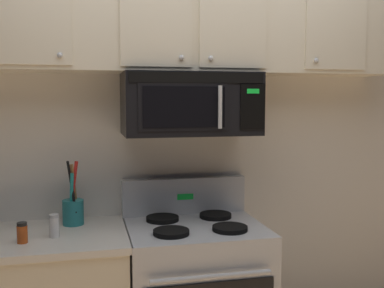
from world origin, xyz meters
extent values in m
cube|color=silver|center=(0.00, 0.79, 1.35)|extent=(5.20, 0.10, 2.70)
cylinder|color=#B7BABF|center=(0.00, 0.06, 0.74)|extent=(0.61, 0.03, 0.03)
cube|color=#B7BABF|center=(0.00, 0.70, 1.01)|extent=(0.76, 0.07, 0.22)
cube|color=#19D83F|center=(0.00, 0.67, 1.01)|extent=(0.10, 0.00, 0.04)
cylinder|color=black|center=(-0.16, 0.28, 0.91)|extent=(0.19, 0.19, 0.02)
cylinder|color=black|center=(0.16, 0.28, 0.91)|extent=(0.19, 0.19, 0.02)
cylinder|color=black|center=(-0.16, 0.56, 0.91)|extent=(0.19, 0.19, 0.02)
cylinder|color=black|center=(0.16, 0.56, 0.91)|extent=(0.19, 0.19, 0.02)
cube|color=black|center=(0.00, 0.54, 1.57)|extent=(0.76, 0.39, 0.35)
cube|color=black|center=(0.00, 0.35, 1.72)|extent=(0.73, 0.01, 0.06)
cube|color=black|center=(-0.07, 0.35, 1.56)|extent=(0.49, 0.01, 0.25)
cube|color=black|center=(-0.08, 0.34, 1.56)|extent=(0.44, 0.01, 0.22)
cube|color=black|center=(0.30, 0.35, 1.56)|extent=(0.14, 0.01, 0.25)
cube|color=#19D83F|center=(0.30, 0.34, 1.65)|extent=(0.07, 0.00, 0.03)
cylinder|color=#B7BABF|center=(0.11, 0.32, 1.56)|extent=(0.02, 0.02, 0.23)
cube|color=beige|center=(0.00, 0.57, 2.02)|extent=(2.50, 0.33, 0.55)
cube|color=beige|center=(-0.83, 0.40, 2.02)|extent=(0.38, 0.01, 0.51)
sphere|color=#B7BABF|center=(-0.70, 0.39, 1.82)|extent=(0.03, 0.03, 0.03)
cube|color=beige|center=(-0.21, 0.40, 2.02)|extent=(0.38, 0.01, 0.51)
sphere|color=#B7BABF|center=(-0.08, 0.39, 1.82)|extent=(0.03, 0.03, 0.03)
cube|color=beige|center=(0.21, 0.40, 2.02)|extent=(0.38, 0.01, 0.51)
sphere|color=#B7BABF|center=(0.08, 0.39, 1.82)|extent=(0.03, 0.03, 0.03)
cube|color=beige|center=(0.83, 0.40, 2.02)|extent=(0.38, 0.01, 0.51)
sphere|color=#B7BABF|center=(0.70, 0.39, 1.82)|extent=(0.03, 0.03, 0.03)
cube|color=beige|center=(-0.84, 0.43, 0.88)|extent=(0.93, 0.65, 0.03)
cylinder|color=teal|center=(-0.66, 0.59, 0.97)|extent=(0.12, 0.12, 0.14)
cylinder|color=red|center=(-0.66, 0.59, 1.12)|extent=(0.06, 0.03, 0.28)
cylinder|color=olive|center=(-0.65, 0.60, 1.11)|extent=(0.03, 0.06, 0.27)
cylinder|color=black|center=(-0.66, 0.57, 1.12)|extent=(0.06, 0.07, 0.29)
cylinder|color=#A87A47|center=(-0.66, 0.61, 1.11)|extent=(0.05, 0.02, 0.26)
cylinder|color=teal|center=(-0.67, 0.57, 1.09)|extent=(0.03, 0.04, 0.22)
cylinder|color=white|center=(-0.75, 0.37, 0.95)|extent=(0.05, 0.05, 0.10)
cylinder|color=#B7BABF|center=(-0.75, 0.37, 1.01)|extent=(0.05, 0.05, 0.02)
cylinder|color=#C64C19|center=(-0.90, 0.31, 0.94)|extent=(0.05, 0.05, 0.09)
cylinder|color=black|center=(-0.90, 0.31, 0.99)|extent=(0.05, 0.05, 0.02)
camera|label=1|loc=(-0.58, -2.01, 1.60)|focal=42.87mm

